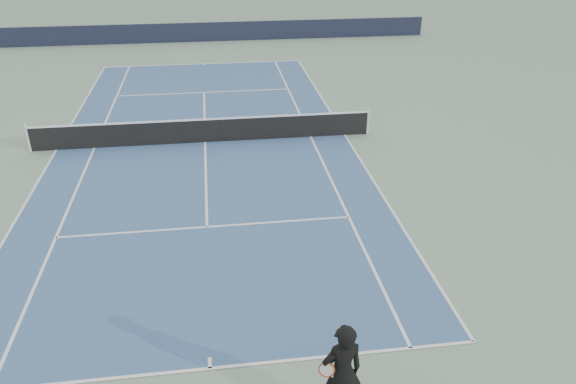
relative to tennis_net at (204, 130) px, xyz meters
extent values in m
plane|color=gray|center=(0.00, 0.00, -0.50)|extent=(80.00, 80.00, 0.00)
cube|color=#395A87|center=(0.00, 0.00, -0.50)|extent=(10.97, 23.77, 0.01)
cylinder|color=silver|center=(-6.40, 0.00, 0.03)|extent=(0.10, 0.10, 1.07)
cylinder|color=silver|center=(6.40, 0.00, 0.03)|extent=(0.10, 0.10, 1.07)
cube|color=black|center=(0.00, 0.00, -0.04)|extent=(12.80, 0.03, 0.90)
cube|color=white|center=(0.00, 0.00, 0.43)|extent=(12.80, 0.04, 0.06)
cube|color=black|center=(0.00, 17.88, 0.10)|extent=(30.00, 0.25, 1.20)
imported|color=black|center=(2.28, -13.33, 0.52)|extent=(0.85, 0.67, 2.05)
torus|color=#A52E0D|center=(2.00, -13.38, 0.68)|extent=(0.34, 0.18, 0.36)
cylinder|color=white|center=(2.00, -13.38, 0.68)|extent=(0.29, 0.14, 0.32)
cylinder|color=white|center=(2.12, -13.35, 0.42)|extent=(0.08, 0.13, 0.27)
camera|label=1|loc=(0.39, -20.24, 7.67)|focal=35.00mm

